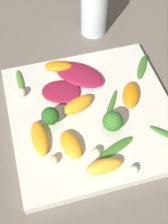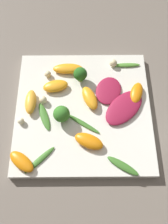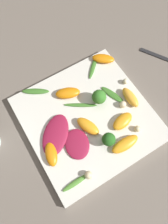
{
  "view_description": "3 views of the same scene",
  "coord_description": "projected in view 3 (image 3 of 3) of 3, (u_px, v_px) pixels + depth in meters",
  "views": [
    {
      "loc": [
        0.33,
        -0.11,
        0.5
      ],
      "look_at": [
        0.0,
        -0.02,
        0.03
      ],
      "focal_mm": 50.0,
      "sensor_mm": 36.0,
      "label": 1
    },
    {
      "loc": [
        0.0,
        0.27,
        0.55
      ],
      "look_at": [
        0.0,
        0.01,
        0.03
      ],
      "focal_mm": 42.0,
      "sensor_mm": 36.0,
      "label": 2
    },
    {
      "loc": [
        -0.11,
        -0.16,
        0.53
      ],
      "look_at": [
        -0.0,
        0.01,
        0.03
      ],
      "focal_mm": 35.0,
      "sensor_mm": 36.0,
      "label": 3
    }
  ],
  "objects": [
    {
      "name": "ground_plane",
      "position": [
        88.0,
        120.0,
        0.57
      ],
      "size": [
        2.4,
        2.4,
        0.0
      ],
      "primitive_type": "plane",
      "color": "#6B6056"
    },
    {
      "name": "plate",
      "position": [
        88.0,
        118.0,
        0.56
      ],
      "size": [
        0.31,
        0.31,
        0.02
      ],
      "color": "silver",
      "rests_on": "ground_plane"
    },
    {
      "name": "radicchio_leaf_0",
      "position": [
        56.0,
        136.0,
        0.53
      ],
      "size": [
        0.12,
        0.12,
        0.01
      ],
      "color": "maroon",
      "rests_on": "plate"
    },
    {
      "name": "radicchio_leaf_1",
      "position": [
        77.0,
        144.0,
        0.52
      ],
      "size": [
        0.08,
        0.09,
        0.01
      ],
      "color": "maroon",
      "rests_on": "plate"
    },
    {
      "name": "orange_segment_0",
      "position": [
        103.0,
        59.0,
        0.61
      ],
      "size": [
        0.07,
        0.06,
        0.02
      ],
      "color": "orange",
      "rests_on": "plate"
    },
    {
      "name": "orange_segment_1",
      "position": [
        130.0,
        97.0,
        0.56
      ],
      "size": [
        0.03,
        0.06,
        0.02
      ],
      "color": "#FCAD33",
      "rests_on": "plate"
    },
    {
      "name": "orange_segment_2",
      "position": [
        123.0,
        121.0,
        0.54
      ],
      "size": [
        0.06,
        0.04,
        0.02
      ],
      "color": "orange",
      "rests_on": "plate"
    },
    {
      "name": "orange_segment_3",
      "position": [
        125.0,
        144.0,
        0.52
      ],
      "size": [
        0.07,
        0.03,
        0.02
      ],
      "color": "orange",
      "rests_on": "plate"
    },
    {
      "name": "orange_segment_4",
      "position": [
        68.0,
        93.0,
        0.57
      ],
      "size": [
        0.07,
        0.05,
        0.02
      ],
      "color": "orange",
      "rests_on": "plate"
    },
    {
      "name": "orange_segment_5",
      "position": [
        51.0,
        154.0,
        0.51
      ],
      "size": [
        0.04,
        0.06,
        0.02
      ],
      "color": "orange",
      "rests_on": "plate"
    },
    {
      "name": "orange_segment_6",
      "position": [
        88.0,
        126.0,
        0.53
      ],
      "size": [
        0.05,
        0.07,
        0.02
      ],
      "color": "orange",
      "rests_on": "plate"
    },
    {
      "name": "broccoli_floret_0",
      "position": [
        109.0,
        140.0,
        0.51
      ],
      "size": [
        0.03,
        0.03,
        0.04
      ],
      "color": "#84AD5B",
      "rests_on": "plate"
    },
    {
      "name": "broccoli_floret_1",
      "position": [
        99.0,
        97.0,
        0.55
      ],
      "size": [
        0.04,
        0.04,
        0.04
      ],
      "color": "#84AD5B",
      "rests_on": "plate"
    },
    {
      "name": "arugula_sprig_0",
      "position": [
        93.0,
        67.0,
        0.61
      ],
      "size": [
        0.07,
        0.06,
        0.01
      ],
      "color": "#3D7528",
      "rests_on": "plate"
    },
    {
      "name": "arugula_sprig_1",
      "position": [
        36.0,
        91.0,
        0.58
      ],
      "size": [
        0.07,
        0.05,
        0.01
      ],
      "color": "#3D7528",
      "rests_on": "plate"
    },
    {
      "name": "arugula_sprig_2",
      "position": [
        113.0,
        95.0,
        0.57
      ],
      "size": [
        0.04,
        0.07,
        0.01
      ],
      "color": "#3D7528",
      "rests_on": "plate"
    },
    {
      "name": "arugula_sprig_3",
      "position": [
        80.0,
        105.0,
        0.56
      ],
      "size": [
        0.08,
        0.06,
        0.0
      ],
      "color": "#3D7528",
      "rests_on": "plate"
    },
    {
      "name": "arugula_sprig_4",
      "position": [
        75.0,
        183.0,
        0.49
      ],
      "size": [
        0.07,
        0.01,
        0.01
      ],
      "color": "#518E33",
      "rests_on": "plate"
    },
    {
      "name": "macadamia_nut_0",
      "position": [
        123.0,
        104.0,
        0.56
      ],
      "size": [
        0.02,
        0.02,
        0.02
      ],
      "color": "beige",
      "rests_on": "plate"
    },
    {
      "name": "macadamia_nut_1",
      "position": [
        125.0,
        81.0,
        0.58
      ],
      "size": [
        0.01,
        0.01,
        0.01
      ],
      "color": "beige",
      "rests_on": "plate"
    },
    {
      "name": "macadamia_nut_2",
      "position": [
        89.0,
        175.0,
        0.49
      ],
      "size": [
        0.02,
        0.02,
        0.02
      ],
      "color": "beige",
      "rests_on": "plate"
    },
    {
      "name": "macadamia_nut_3",
      "position": [
        138.0,
        129.0,
        0.53
      ],
      "size": [
        0.02,
        0.02,
        0.02
      ],
      "color": "beige",
      "rests_on": "plate"
    }
  ]
}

